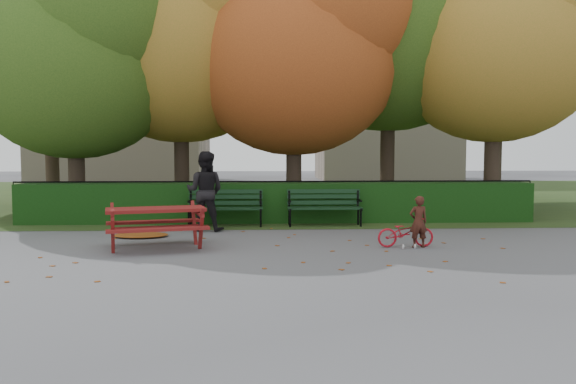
{
  "coord_description": "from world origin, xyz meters",
  "views": [
    {
      "loc": [
        -0.44,
        -9.85,
        1.77
      ],
      "look_at": [
        0.09,
        1.21,
        1.0
      ],
      "focal_mm": 35.0,
      "sensor_mm": 36.0,
      "label": 1
    }
  ],
  "objects_px": {
    "tree_b": "(191,27)",
    "bicycle": "(406,232)",
    "tree_d": "(404,13)",
    "tree_g": "(510,50)",
    "tree_a": "(83,50)",
    "child": "(418,222)",
    "tree_c": "(306,43)",
    "picnic_table": "(156,217)",
    "bench_right": "(324,204)",
    "tree_f": "(57,33)",
    "adult": "(205,191)",
    "bench_left": "(226,205)",
    "tree_e": "(510,34)"
  },
  "relations": [
    {
      "from": "bench_left",
      "to": "bench_right",
      "type": "xyz_separation_m",
      "value": [
        2.4,
        0.0,
        0.0
      ]
    },
    {
      "from": "tree_g",
      "to": "adult",
      "type": "distance_m",
      "value": 12.96
    },
    {
      "from": "tree_c",
      "to": "tree_g",
      "type": "distance_m",
      "value": 8.43
    },
    {
      "from": "tree_a",
      "to": "tree_d",
      "type": "relative_size",
      "value": 0.78
    },
    {
      "from": "tree_d",
      "to": "tree_g",
      "type": "height_order",
      "value": "tree_d"
    },
    {
      "from": "tree_c",
      "to": "picnic_table",
      "type": "relative_size",
      "value": 3.84
    },
    {
      "from": "tree_f",
      "to": "tree_g",
      "type": "bearing_deg",
      "value": 1.94
    },
    {
      "from": "tree_f",
      "to": "adult",
      "type": "relative_size",
      "value": 5.07
    },
    {
      "from": "tree_d",
      "to": "tree_f",
      "type": "distance_m",
      "value": 11.2
    },
    {
      "from": "tree_c",
      "to": "adult",
      "type": "distance_m",
      "value": 5.59
    },
    {
      "from": "child",
      "to": "picnic_table",
      "type": "bearing_deg",
      "value": -8.04
    },
    {
      "from": "bench_right",
      "to": "child",
      "type": "bearing_deg",
      "value": -66.6
    },
    {
      "from": "tree_d",
      "to": "picnic_table",
      "type": "bearing_deg",
      "value": -133.24
    },
    {
      "from": "tree_e",
      "to": "tree_f",
      "type": "distance_m",
      "value": 14.1
    },
    {
      "from": "tree_c",
      "to": "picnic_table",
      "type": "distance_m",
      "value": 7.58
    },
    {
      "from": "tree_d",
      "to": "tree_f",
      "type": "bearing_deg",
      "value": 169.67
    },
    {
      "from": "tree_a",
      "to": "bench_right",
      "type": "bearing_deg",
      "value": -16.61
    },
    {
      "from": "tree_a",
      "to": "child",
      "type": "relative_size",
      "value": 7.7
    },
    {
      "from": "tree_c",
      "to": "tree_b",
      "type": "bearing_deg",
      "value": 166.55
    },
    {
      "from": "tree_e",
      "to": "tree_b",
      "type": "bearing_deg",
      "value": 173.79
    },
    {
      "from": "tree_b",
      "to": "tree_g",
      "type": "xyz_separation_m",
      "value": [
        10.78,
        3.02,
        -0.03
      ]
    },
    {
      "from": "tree_g",
      "to": "bench_right",
      "type": "xyz_separation_m",
      "value": [
        -7.23,
        -6.06,
        -4.85
      ]
    },
    {
      "from": "bench_left",
      "to": "child",
      "type": "bearing_deg",
      "value": -40.47
    },
    {
      "from": "tree_b",
      "to": "tree_c",
      "type": "relative_size",
      "value": 1.1
    },
    {
      "from": "picnic_table",
      "to": "bicycle",
      "type": "distance_m",
      "value": 4.68
    },
    {
      "from": "tree_g",
      "to": "bicycle",
      "type": "height_order",
      "value": "tree_g"
    },
    {
      "from": "tree_e",
      "to": "child",
      "type": "distance_m",
      "value": 8.09
    },
    {
      "from": "tree_c",
      "to": "bench_left",
      "type": "bearing_deg",
      "value": -133.36
    },
    {
      "from": "tree_e",
      "to": "bench_right",
      "type": "distance_m",
      "value": 7.38
    },
    {
      "from": "tree_a",
      "to": "child",
      "type": "bearing_deg",
      "value": -33.66
    },
    {
      "from": "tree_b",
      "to": "bench_right",
      "type": "distance_m",
      "value": 6.76
    },
    {
      "from": "tree_c",
      "to": "bicycle",
      "type": "relative_size",
      "value": 7.48
    },
    {
      "from": "tree_e",
      "to": "tree_a",
      "type": "bearing_deg",
      "value": -179.06
    },
    {
      "from": "tree_c",
      "to": "child",
      "type": "height_order",
      "value": "tree_c"
    },
    {
      "from": "tree_f",
      "to": "adult",
      "type": "distance_m",
      "value": 9.62
    },
    {
      "from": "tree_a",
      "to": "child",
      "type": "xyz_separation_m",
      "value": [
        7.69,
        -5.12,
        -4.03
      ]
    },
    {
      "from": "tree_f",
      "to": "tree_a",
      "type": "bearing_deg",
      "value": -62.02
    },
    {
      "from": "tree_g",
      "to": "tree_a",
      "type": "bearing_deg",
      "value": -162.81
    },
    {
      "from": "bench_right",
      "to": "child",
      "type": "relative_size",
      "value": 1.85
    },
    {
      "from": "tree_d",
      "to": "tree_g",
      "type": "bearing_deg",
      "value": 29.61
    },
    {
      "from": "tree_f",
      "to": "bench_right",
      "type": "distance_m",
      "value": 11.19
    },
    {
      "from": "tree_g",
      "to": "picnic_table",
      "type": "distance_m",
      "value": 14.91
    },
    {
      "from": "tree_d",
      "to": "tree_e",
      "type": "bearing_deg",
      "value": -28.91
    },
    {
      "from": "tree_g",
      "to": "bench_right",
      "type": "relative_size",
      "value": 4.75
    },
    {
      "from": "tree_e",
      "to": "bicycle",
      "type": "distance_m",
      "value": 8.29
    },
    {
      "from": "tree_d",
      "to": "adult",
      "type": "height_order",
      "value": "tree_d"
    },
    {
      "from": "picnic_table",
      "to": "adult",
      "type": "height_order",
      "value": "adult"
    },
    {
      "from": "tree_b",
      "to": "bicycle",
      "type": "relative_size",
      "value": 8.22
    },
    {
      "from": "picnic_table",
      "to": "tree_g",
      "type": "bearing_deg",
      "value": 25.65
    },
    {
      "from": "tree_g",
      "to": "bench_left",
      "type": "xyz_separation_m",
      "value": [
        -9.63,
        -6.06,
        -4.85
      ]
    }
  ]
}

